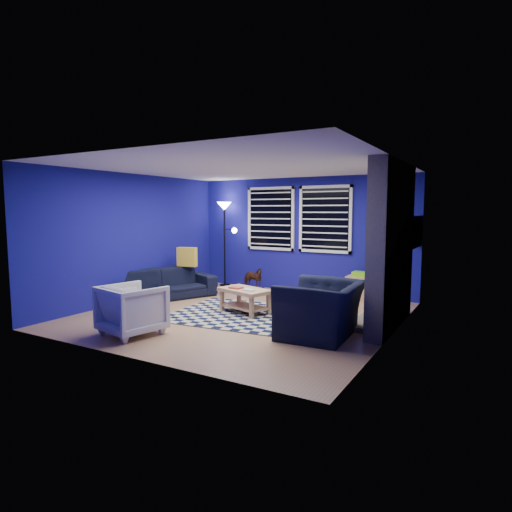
{
  "coord_description": "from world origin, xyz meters",
  "views": [
    {
      "loc": [
        3.78,
        -6.11,
        1.79
      ],
      "look_at": [
        0.11,
        0.3,
        1.0
      ],
      "focal_mm": 30.0,
      "sensor_mm": 36.0,
      "label": 1
    }
  ],
  "objects_px": {
    "armchair_bent": "(132,309)",
    "coffee_table": "(245,296)",
    "tv": "(415,232)",
    "sofa": "(163,284)",
    "cabinet": "(361,287)",
    "floor_lamp": "(225,217)",
    "armchair_big": "(321,309)",
    "rocking_horse": "(252,278)"
  },
  "relations": [
    {
      "from": "armchair_bent",
      "to": "coffee_table",
      "type": "xyz_separation_m",
      "value": [
        0.75,
        1.89,
        -0.05
      ]
    },
    {
      "from": "tv",
      "to": "sofa",
      "type": "distance_m",
      "value": 4.95
    },
    {
      "from": "sofa",
      "to": "coffee_table",
      "type": "bearing_deg",
      "value": -72.0
    },
    {
      "from": "cabinet",
      "to": "floor_lamp",
      "type": "distance_m",
      "value": 3.54
    },
    {
      "from": "coffee_table",
      "to": "floor_lamp",
      "type": "relative_size",
      "value": 0.51
    },
    {
      "from": "armchair_big",
      "to": "cabinet",
      "type": "xyz_separation_m",
      "value": [
        -0.21,
        2.75,
        -0.14
      ]
    },
    {
      "from": "sofa",
      "to": "floor_lamp",
      "type": "height_order",
      "value": "floor_lamp"
    },
    {
      "from": "rocking_horse",
      "to": "floor_lamp",
      "type": "height_order",
      "value": "floor_lamp"
    },
    {
      "from": "sofa",
      "to": "floor_lamp",
      "type": "bearing_deg",
      "value": 16.89
    },
    {
      "from": "coffee_table",
      "to": "armchair_bent",
      "type": "bearing_deg",
      "value": -111.72
    },
    {
      "from": "sofa",
      "to": "armchair_bent",
      "type": "distance_m",
      "value": 2.51
    },
    {
      "from": "floor_lamp",
      "to": "armchair_bent",
      "type": "bearing_deg",
      "value": -75.03
    },
    {
      "from": "sofa",
      "to": "cabinet",
      "type": "bearing_deg",
      "value": -37.24
    },
    {
      "from": "armchair_big",
      "to": "cabinet",
      "type": "distance_m",
      "value": 2.76
    },
    {
      "from": "sofa",
      "to": "armchair_bent",
      "type": "relative_size",
      "value": 2.58
    },
    {
      "from": "cabinet",
      "to": "floor_lamp",
      "type": "xyz_separation_m",
      "value": [
        -3.26,
        -0.0,
        1.37
      ]
    },
    {
      "from": "sofa",
      "to": "coffee_table",
      "type": "xyz_separation_m",
      "value": [
        2.08,
        -0.24,
        0.01
      ]
    },
    {
      "from": "sofa",
      "to": "armchair_big",
      "type": "xyz_separation_m",
      "value": [
        3.73,
        -0.87,
        0.09
      ]
    },
    {
      "from": "sofa",
      "to": "cabinet",
      "type": "xyz_separation_m",
      "value": [
        3.52,
        1.87,
        -0.05
      ]
    },
    {
      "from": "tv",
      "to": "cabinet",
      "type": "xyz_separation_m",
      "value": [
        -1.03,
        0.25,
        -1.15
      ]
    },
    {
      "from": "sofa",
      "to": "rocking_horse",
      "type": "relative_size",
      "value": 3.65
    },
    {
      "from": "cabinet",
      "to": "armchair_big",
      "type": "bearing_deg",
      "value": -87.46
    },
    {
      "from": "rocking_horse",
      "to": "floor_lamp",
      "type": "distance_m",
      "value": 1.66
    },
    {
      "from": "armchair_big",
      "to": "rocking_horse",
      "type": "bearing_deg",
      "value": -136.33
    },
    {
      "from": "tv",
      "to": "coffee_table",
      "type": "relative_size",
      "value": 0.99
    },
    {
      "from": "armchair_bent",
      "to": "cabinet",
      "type": "xyz_separation_m",
      "value": [
        2.19,
        4.01,
        -0.11
      ]
    },
    {
      "from": "sofa",
      "to": "armchair_bent",
      "type": "xyz_separation_m",
      "value": [
        1.33,
        -2.13,
        0.06
      ]
    },
    {
      "from": "rocking_horse",
      "to": "cabinet",
      "type": "bearing_deg",
      "value": -71.98
    },
    {
      "from": "sofa",
      "to": "tv",
      "type": "bearing_deg",
      "value": -45.61
    },
    {
      "from": "cabinet",
      "to": "floor_lamp",
      "type": "bearing_deg",
      "value": 178.2
    },
    {
      "from": "sofa",
      "to": "rocking_horse",
      "type": "bearing_deg",
      "value": -14.0
    },
    {
      "from": "cabinet",
      "to": "rocking_horse",
      "type": "bearing_deg",
      "value": -172.89
    },
    {
      "from": "sofa",
      "to": "rocking_horse",
      "type": "height_order",
      "value": "sofa"
    },
    {
      "from": "sofa",
      "to": "coffee_table",
      "type": "relative_size",
      "value": 2.05
    },
    {
      "from": "tv",
      "to": "armchair_big",
      "type": "xyz_separation_m",
      "value": [
        -0.81,
        -2.5,
        -1.01
      ]
    },
    {
      "from": "armchair_bent",
      "to": "coffee_table",
      "type": "distance_m",
      "value": 2.03
    },
    {
      "from": "armchair_bent",
      "to": "rocking_horse",
      "type": "height_order",
      "value": "armchair_bent"
    },
    {
      "from": "sofa",
      "to": "floor_lamp",
      "type": "relative_size",
      "value": 1.05
    },
    {
      "from": "tv",
      "to": "sofa",
      "type": "height_order",
      "value": "tv"
    },
    {
      "from": "rocking_horse",
      "to": "floor_lamp",
      "type": "relative_size",
      "value": 0.29
    },
    {
      "from": "sofa",
      "to": "armchair_big",
      "type": "height_order",
      "value": "armchair_big"
    },
    {
      "from": "armchair_bent",
      "to": "coffee_table",
      "type": "relative_size",
      "value": 0.79
    }
  ]
}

